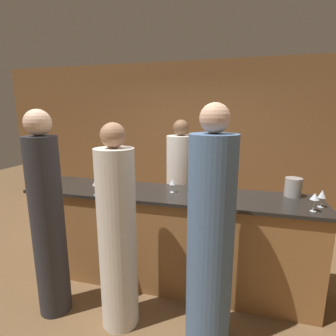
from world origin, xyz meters
The scene contains 15 objects.
ground_plane centered at (0.00, 0.00, 0.00)m, with size 14.00×14.00×0.00m, color brown.
back_wall centered at (0.00, 2.18, 1.40)m, with size 8.00×0.06×2.80m.
bar_counter centered at (0.00, 0.00, 0.53)m, with size 3.15×0.67×1.06m.
bartender centered at (-0.04, 0.86, 0.84)m, with size 0.39×0.39×1.82m.
guest_0 centered at (-0.94, -0.73, 0.93)m, with size 0.30×0.30×1.94m.
guest_1 centered at (-0.26, -0.71, 0.86)m, with size 0.33×0.33×1.84m.
guest_2 centered at (0.55, -0.71, 0.93)m, with size 0.37×0.37×1.99m.
wine_bottle_0 centered at (0.33, 0.22, 1.18)m, with size 0.07×0.07×0.30m.
ice_bucket centered at (1.29, 0.22, 1.16)m, with size 0.17×0.17×0.19m.
wine_glass_0 centered at (1.38, -0.20, 1.20)m, with size 0.08×0.08×0.17m.
wine_glass_1 centered at (0.32, -0.26, 1.18)m, with size 0.08×0.08×0.16m.
wine_glass_2 centered at (0.06, 0.02, 1.18)m, with size 0.07×0.07×0.15m.
wine_glass_3 centered at (0.44, 0.00, 1.18)m, with size 0.06×0.06×0.16m.
wine_glass_4 centered at (-0.69, -0.28, 1.20)m, with size 0.07×0.07×0.18m.
wine_glass_5 centered at (1.48, -0.06, 1.18)m, with size 0.07×0.07×0.16m.
Camera 1 is at (0.72, -2.62, 1.92)m, focal length 28.00 mm.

